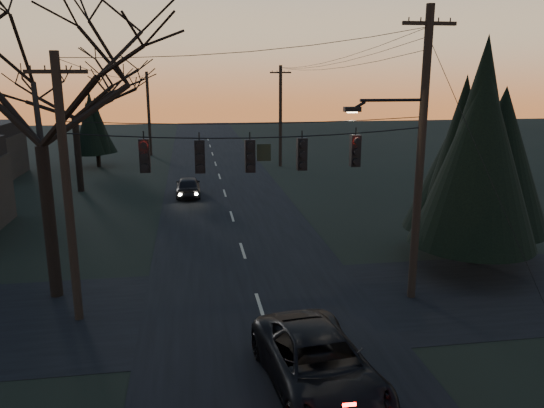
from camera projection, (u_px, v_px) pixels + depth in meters
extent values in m
cube|color=black|center=(235.00, 226.00, 27.90)|extent=(8.00, 120.00, 0.02)
cube|color=black|center=(260.00, 307.00, 18.31)|extent=(60.00, 7.00, 0.02)
cylinder|color=black|center=(251.00, 130.00, 16.81)|extent=(11.50, 0.04, 0.04)
cylinder|color=black|center=(50.00, 223.00, 18.59)|extent=(0.44, 0.44, 5.46)
cylinder|color=black|center=(473.00, 244.00, 22.44)|extent=(0.36, 0.36, 1.60)
cone|color=black|center=(482.00, 153.00, 21.50)|extent=(4.91, 4.91, 7.04)
cylinder|color=black|center=(78.00, 155.00, 35.66)|extent=(0.44, 0.44, 4.98)
cylinder|color=black|center=(98.00, 157.00, 45.59)|extent=(0.36, 0.36, 1.60)
cone|color=black|center=(96.00, 126.00, 44.95)|extent=(3.48, 3.48, 4.53)
imported|color=black|center=(319.00, 365.00, 13.29)|extent=(3.02, 5.55, 1.48)
imported|color=black|center=(188.00, 186.00, 34.66)|extent=(1.55, 3.84, 1.31)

